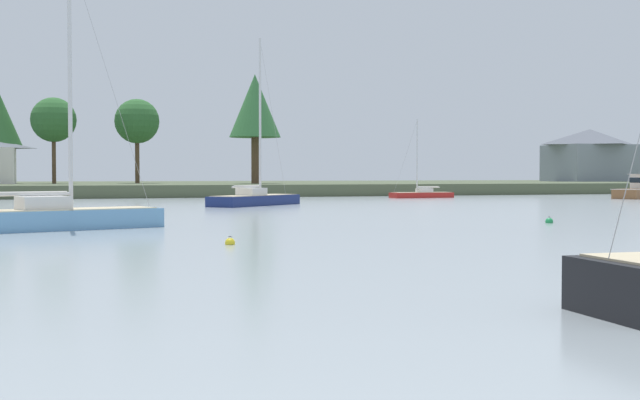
{
  "coord_description": "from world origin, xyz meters",
  "views": [
    {
      "loc": [
        -14.72,
        -4.83,
        2.43
      ],
      "look_at": [
        0.06,
        39.19,
        0.98
      ],
      "focal_mm": 46.55,
      "sensor_mm": 36.0,
      "label": 1
    }
  ],
  "objects_px": {
    "sailboat_red": "(422,196)",
    "sailboat_skyblue": "(54,223)",
    "mooring_buoy_yellow": "(230,243)",
    "mooring_buoy_green": "(549,222)",
    "sailboat_navy": "(255,202)"
  },
  "relations": [
    {
      "from": "sailboat_skyblue",
      "to": "mooring_buoy_yellow",
      "type": "height_order",
      "value": "sailboat_skyblue"
    },
    {
      "from": "sailboat_navy",
      "to": "sailboat_skyblue",
      "type": "relative_size",
      "value": 1.05
    },
    {
      "from": "sailboat_navy",
      "to": "mooring_buoy_yellow",
      "type": "relative_size",
      "value": 33.75
    },
    {
      "from": "sailboat_red",
      "to": "sailboat_skyblue",
      "type": "relative_size",
      "value": 0.65
    },
    {
      "from": "sailboat_navy",
      "to": "sailboat_skyblue",
      "type": "distance_m",
      "value": 28.76
    },
    {
      "from": "sailboat_red",
      "to": "mooring_buoy_yellow",
      "type": "relative_size",
      "value": 20.88
    },
    {
      "from": "sailboat_navy",
      "to": "mooring_buoy_green",
      "type": "bearing_deg",
      "value": -72.99
    },
    {
      "from": "mooring_buoy_green",
      "to": "sailboat_red",
      "type": "bearing_deg",
      "value": 72.7
    },
    {
      "from": "sailboat_navy",
      "to": "mooring_buoy_yellow",
      "type": "height_order",
      "value": "sailboat_navy"
    },
    {
      "from": "sailboat_skyblue",
      "to": "mooring_buoy_yellow",
      "type": "xyz_separation_m",
      "value": [
        5.66,
        -9.94,
        -0.22
      ]
    },
    {
      "from": "sailboat_skyblue",
      "to": "mooring_buoy_yellow",
      "type": "distance_m",
      "value": 11.44
    },
    {
      "from": "sailboat_skyblue",
      "to": "mooring_buoy_yellow",
      "type": "relative_size",
      "value": 32.15
    },
    {
      "from": "sailboat_red",
      "to": "sailboat_skyblue",
      "type": "bearing_deg",
      "value": -132.87
    },
    {
      "from": "sailboat_red",
      "to": "mooring_buoy_yellow",
      "type": "xyz_separation_m",
      "value": [
        -30.82,
        -49.24,
        -0.12
      ]
    },
    {
      "from": "sailboat_navy",
      "to": "mooring_buoy_yellow",
      "type": "distance_m",
      "value": 35.67
    }
  ]
}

